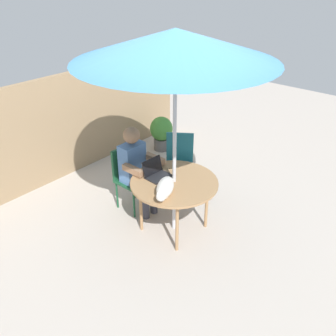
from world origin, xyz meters
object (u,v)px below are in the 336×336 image
(patio_umbrella, at_px, (176,45))
(person_seated, at_px, (136,166))
(cat, at_px, (165,188))
(potted_plant_near_fence, at_px, (161,132))
(chair_empty, at_px, (179,158))
(patio_table, at_px, (174,185))
(chair_occupied, at_px, (129,173))
(laptop, at_px, (155,171))

(patio_umbrella, bearing_deg, person_seated, 90.00)
(cat, bearing_deg, potted_plant_near_fence, 42.67)
(chair_empty, bearing_deg, person_seated, 172.51)
(patio_table, height_order, chair_occupied, chair_occupied)
(patio_umbrella, xyz_separation_m, laptop, (-0.05, 0.27, -1.54))
(chair_empty, height_order, cat, chair_empty)
(cat, bearing_deg, patio_table, 19.65)
(patio_umbrella, relative_size, potted_plant_near_fence, 3.91)
(person_seated, xyz_separation_m, laptop, (-0.05, -0.39, 0.09))
(chair_occupied, xyz_separation_m, cat, (-0.29, -0.92, 0.28))
(laptop, bearing_deg, patio_table, -78.95)
(person_seated, bearing_deg, chair_empty, -7.49)
(potted_plant_near_fence, bearing_deg, patio_umbrella, -134.34)
(chair_empty, height_order, potted_plant_near_fence, chair_empty)
(cat, bearing_deg, laptop, 56.90)
(laptop, height_order, cat, laptop)
(patio_table, relative_size, patio_umbrella, 0.43)
(chair_occupied, height_order, person_seated, person_seated)
(chair_empty, bearing_deg, patio_umbrella, -144.71)
(laptop, bearing_deg, person_seated, 82.49)
(patio_table, bearing_deg, person_seated, 90.00)
(chair_empty, xyz_separation_m, laptop, (-0.84, -0.29, 0.26))
(cat, xyz_separation_m, potted_plant_near_fence, (1.92, 1.77, -0.45))
(chair_empty, bearing_deg, laptop, -160.88)
(patio_umbrella, height_order, chair_empty, patio_umbrella)
(person_seated, height_order, potted_plant_near_fence, person_seated)
(patio_umbrella, bearing_deg, chair_occupied, 90.00)
(person_seated, relative_size, laptop, 3.96)
(patio_table, distance_m, laptop, 0.29)
(chair_occupied, bearing_deg, person_seated, -90.00)
(person_seated, bearing_deg, potted_plant_near_fence, 31.78)
(patio_table, bearing_deg, chair_empty, 35.29)
(chair_empty, distance_m, cat, 1.29)
(patio_table, xyz_separation_m, chair_empty, (0.78, 0.56, -0.14))
(chair_empty, height_order, laptop, laptop)
(patio_table, relative_size, chair_empty, 1.21)
(patio_table, height_order, cat, cat)
(chair_empty, bearing_deg, potted_plant_near_fence, 52.76)
(patio_table, distance_m, chair_empty, 0.97)
(chair_occupied, distance_m, laptop, 0.61)
(patio_umbrella, bearing_deg, chair_empty, 35.29)
(patio_table, bearing_deg, laptop, 101.05)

